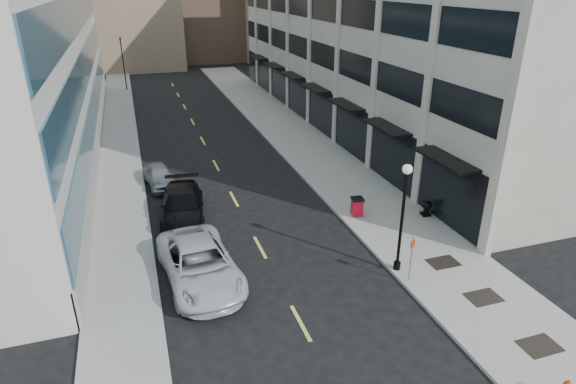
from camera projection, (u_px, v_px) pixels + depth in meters
ground at (320, 359)px, 16.72m from camera, size 160.00×160.00×0.00m
sidewalk_right at (315, 153)px, 36.20m from camera, size 5.00×80.00×0.15m
sidewalk_left at (120, 175)px, 32.22m from camera, size 3.00×80.00×0.15m
building_right at (390, 19)px, 41.35m from camera, size 15.30×46.50×18.25m
grate_near at (539, 346)px, 17.08m from camera, size 1.40×1.00×0.01m
grate_mid at (483, 297)px, 19.69m from camera, size 1.40×1.00×0.01m
grate_far at (443, 262)px, 22.12m from camera, size 1.40×1.00×0.01m
road_centerline at (224, 181)px, 31.49m from camera, size 0.15×68.20×0.01m
traffic_signal at (120, 41)px, 54.55m from camera, size 0.66×0.66×6.98m
car_white_van at (200, 264)px, 20.67m from camera, size 3.42×6.47×1.73m
car_black_pickup at (182, 206)px, 26.15m from camera, size 2.95×5.86×1.63m
car_silver_sedan at (159, 176)px, 30.43m from camera, size 2.09×4.13×1.35m
trash_bin at (357, 206)px, 26.37m from camera, size 0.72×0.76×1.03m
lamppost at (403, 208)px, 20.42m from camera, size 0.43×0.43×5.14m
sign_post at (412, 253)px, 20.20m from camera, size 0.25×0.12×2.16m
urn_planter at (426, 207)px, 26.35m from camera, size 0.63×0.63×0.87m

